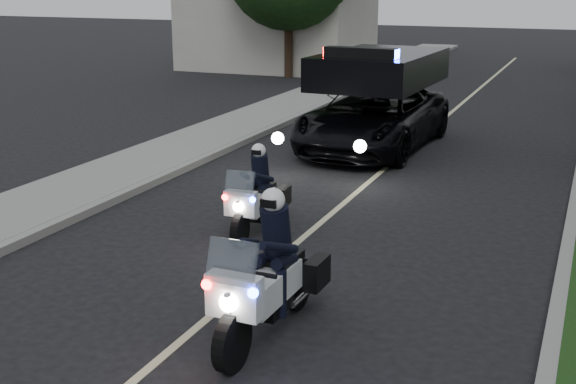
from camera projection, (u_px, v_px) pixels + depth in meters
name	position (u px, v px, depth m)	size (l,w,h in m)	color
ground	(190.00, 333.00, 9.15)	(120.00, 120.00, 0.00)	black
curb_left	(244.00, 141.00, 19.51)	(0.20, 60.00, 0.15)	gray
sidewalk_left	(207.00, 137.00, 19.92)	(2.00, 60.00, 0.16)	gray
lane_marking	(398.00, 158.00, 18.02)	(0.12, 50.00, 0.01)	#BFB78C
police_moto_left	(257.00, 233.00, 12.75)	(0.63, 1.80, 1.53)	silver
police_moto_right	(268.00, 336.00, 9.09)	(0.75, 2.15, 1.83)	silver
police_suv	(373.00, 148.00, 19.01)	(2.66, 5.75, 2.80)	black
bicycle	(362.00, 109.00, 24.74)	(0.56, 1.61, 0.84)	black
cyclist	(362.00, 109.00, 24.74)	(0.56, 0.37, 1.56)	black
tree_left_near	(289.00, 78.00, 32.37)	(5.48, 5.48, 9.13)	#173712
tree_left_far	(323.00, 57.00, 40.91)	(6.49, 6.49, 10.81)	black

